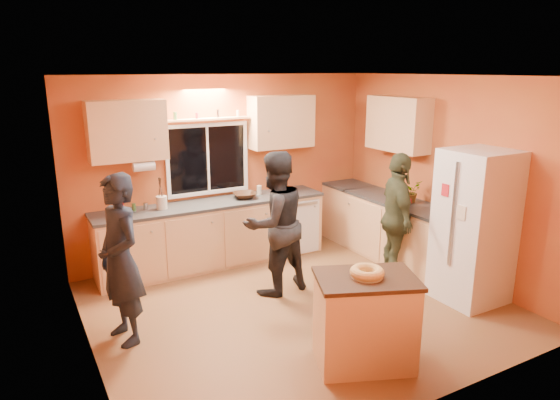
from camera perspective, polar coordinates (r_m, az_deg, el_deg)
ground at (r=5.92m, az=2.10°, el=-12.06°), size 4.50×4.50×0.00m
room_shell at (r=5.79m, az=1.16°, el=4.29°), size 4.54×4.04×2.61m
back_counter at (r=7.15m, az=-4.83°, el=-3.35°), size 4.23×0.62×0.90m
right_counter at (r=7.22m, az=13.43°, el=-3.54°), size 0.62×1.84×0.90m
refrigerator at (r=6.20m, az=21.34°, el=-2.88°), size 0.72×0.70×1.80m
island at (r=4.77m, az=9.66°, el=-13.38°), size 1.06×0.91×0.87m
bundt_pastry at (r=4.57m, az=9.92°, el=-8.13°), size 0.31×0.31×0.09m
person_left at (r=5.16m, az=-17.80°, el=-6.53°), size 0.54×0.70×1.72m
person_center at (r=5.98m, az=-0.61°, el=-2.71°), size 0.94×0.78×1.75m
person_right at (r=6.51m, az=13.24°, el=-2.00°), size 0.79×1.06×1.67m
mixing_bowl at (r=7.05m, az=-4.05°, el=0.55°), size 0.40×0.40×0.08m
utensil_crock at (r=6.66m, az=-13.37°, el=-0.29°), size 0.14×0.14×0.17m
potted_plant at (r=7.03m, az=14.74°, el=0.95°), size 0.31×0.29×0.30m
red_box at (r=6.95m, az=13.99°, el=-0.12°), size 0.18×0.15×0.07m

